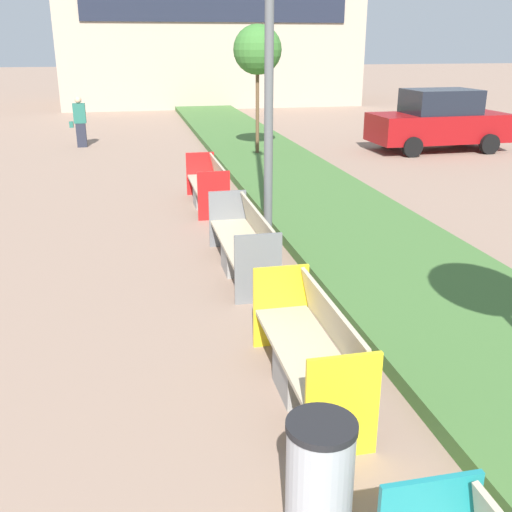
% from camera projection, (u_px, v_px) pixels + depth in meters
% --- Properties ---
extents(planter_grass_strip, '(2.80, 120.00, 0.18)m').
position_uv_depth(planter_grass_strip, '(345.00, 222.00, 11.05)').
color(planter_grass_strip, '#426B33').
rests_on(planter_grass_strip, ground).
extents(building_backdrop, '(15.28, 7.77, 8.55)m').
position_uv_depth(building_backdrop, '(206.00, 21.00, 32.26)').
color(building_backdrop, tan).
rests_on(building_backdrop, ground).
extents(bench_yellow_frame, '(0.65, 2.03, 0.94)m').
position_uv_depth(bench_yellow_frame, '(310.00, 358.00, 5.74)').
color(bench_yellow_frame, gray).
rests_on(bench_yellow_frame, ground).
extents(bench_grey_frame, '(0.65, 2.41, 0.94)m').
position_uv_depth(bench_grey_frame, '(244.00, 247.00, 8.83)').
color(bench_grey_frame, gray).
rests_on(bench_grey_frame, ground).
extents(bench_red_frame, '(0.65, 2.12, 0.94)m').
position_uv_depth(bench_red_frame, '(209.00, 189.00, 12.34)').
color(bench_red_frame, gray).
rests_on(bench_red_frame, ground).
extents(litter_bin, '(0.48, 0.48, 0.88)m').
position_uv_depth(litter_bin, '(320.00, 477.00, 4.06)').
color(litter_bin, '#9EA0A5').
rests_on(litter_bin, ground).
extents(sapling_tree_far, '(1.34, 1.34, 3.69)m').
position_uv_depth(sapling_tree_far, '(257.00, 50.00, 16.44)').
color(sapling_tree_far, brown).
rests_on(sapling_tree_far, ground).
extents(pedestrian_walking, '(0.53, 0.24, 1.59)m').
position_uv_depth(pedestrian_walking, '(80.00, 122.00, 19.15)').
color(pedestrian_walking, '#232633').
rests_on(pedestrian_walking, ground).
extents(parked_car_distant, '(4.25, 2.00, 1.86)m').
position_uv_depth(parked_car_distant, '(439.00, 121.00, 18.48)').
color(parked_car_distant, maroon).
rests_on(parked_car_distant, ground).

